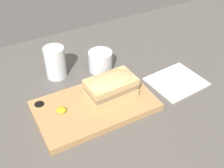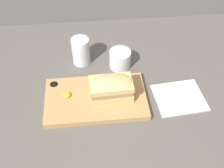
% 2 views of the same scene
% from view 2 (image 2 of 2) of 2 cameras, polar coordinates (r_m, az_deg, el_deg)
% --- Properties ---
extents(dining_table, '(1.85, 1.04, 0.02)m').
position_cam_2_polar(dining_table, '(0.92, -4.03, -6.38)').
color(dining_table, '#56514C').
rests_on(dining_table, ground).
extents(serving_board, '(0.33, 0.20, 0.02)m').
position_cam_2_polar(serving_board, '(0.94, -3.37, -2.99)').
color(serving_board, tan).
rests_on(serving_board, dining_table).
extents(sandwich, '(0.14, 0.09, 0.08)m').
position_cam_2_polar(sandwich, '(0.90, -0.23, -0.69)').
color(sandwich, tan).
rests_on(sandwich, serving_board).
extents(mustard_dollop, '(0.03, 0.03, 0.01)m').
position_cam_2_polar(mustard_dollop, '(0.94, -9.22, -2.17)').
color(mustard_dollop, gold).
rests_on(mustard_dollop, serving_board).
extents(water_glass, '(0.07, 0.07, 0.10)m').
position_cam_2_polar(water_glass, '(1.05, -6.33, 6.38)').
color(water_glass, silver).
rests_on(water_glass, dining_table).
extents(wine_glass, '(0.08, 0.08, 0.07)m').
position_cam_2_polar(wine_glass, '(1.04, 1.63, 5.01)').
color(wine_glass, silver).
rests_on(wine_glass, dining_table).
extents(napkin, '(0.17, 0.16, 0.00)m').
position_cam_2_polar(napkin, '(0.97, 13.50, -2.68)').
color(napkin, white).
rests_on(napkin, dining_table).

